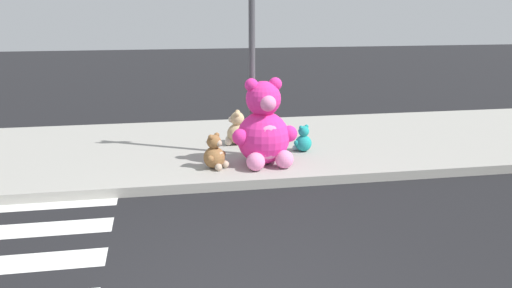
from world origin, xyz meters
TOP-DOWN VIEW (x-y plane):
  - sidewalk at (0.00, 5.20)m, footprint 28.00×4.40m
  - sign_pole at (1.00, 4.40)m, footprint 0.56×0.11m
  - plush_pink_large at (1.09, 3.81)m, footprint 1.09×0.98m
  - plush_teal at (1.94, 4.45)m, footprint 0.34×0.35m
  - plush_tan at (0.84, 5.17)m, footprint 0.45×0.49m
  - plush_brown at (0.28, 3.72)m, footprint 0.41×0.41m

SIDE VIEW (x-z plane):
  - sidewalk at x=0.00m, z-range 0.00..0.15m
  - plush_teal at x=1.94m, z-range 0.10..0.58m
  - plush_brown at x=0.28m, z-range 0.09..0.66m
  - plush_tan at x=0.84m, z-range 0.09..0.73m
  - plush_pink_large at x=1.09m, z-range 0.01..1.43m
  - sign_pole at x=1.00m, z-range 0.25..3.45m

